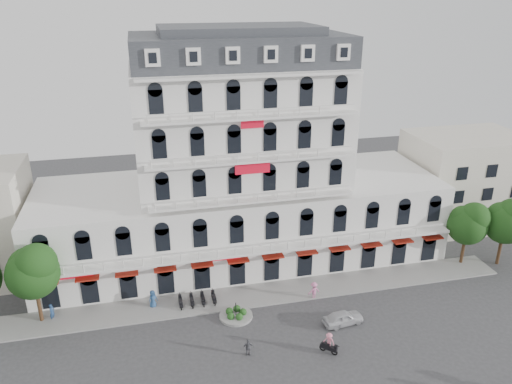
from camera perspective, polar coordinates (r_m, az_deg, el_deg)
The scene contains 15 objects.
ground at distance 45.31m, azimuth 3.15°, elevation -17.94°, with size 120.00×120.00×0.00m, color #38383A.
sidewalk at distance 52.19m, azimuth 0.35°, elevation -11.66°, with size 53.00×4.00×0.16m, color gray.
main_building at distance 55.52m, azimuth -1.79°, elevation 1.99°, with size 45.00×15.00×25.80m.
flank_building_east at distance 70.49m, azimuth 22.54°, elevation 1.30°, with size 14.00×10.00×12.00m, color beige.
traffic_island at distance 49.18m, azimuth -2.31°, elevation -13.83°, with size 3.20×3.20×1.60m.
parked_scooter_row at distance 51.22m, azimuth -6.69°, elevation -12.68°, with size 4.40×1.80×1.10m, color black, non-canonical shape.
tree_west_inner at distance 49.82m, azimuth -24.17°, elevation -8.08°, with size 4.76×4.76×8.25m.
tree_east_inner at distance 60.01m, azimuth 23.10°, elevation -3.20°, with size 4.40×4.37×7.57m.
tree_east_outer at distance 61.56m, azimuth 26.71°, elevation -2.85°, with size 4.65×4.65×8.05m.
parked_car at distance 48.76m, azimuth 9.93°, elevation -13.97°, with size 1.57×3.90×1.33m, color silver.
rider_center at distance 45.08m, azimuth 8.33°, elevation -16.67°, with size 1.32×1.30×2.04m.
pedestrian_left at distance 51.02m, azimuth -11.70°, elevation -11.90°, with size 0.93×0.61×1.91m, color navy.
pedestrian_mid at distance 44.57m, azimuth -0.89°, elevation -17.33°, with size 0.95×0.40×1.63m, color #525259.
pedestrian_right at distance 51.56m, azimuth 6.63°, elevation -11.14°, with size 1.23×0.71×1.90m, color pink.
pedestrian_far at distance 52.09m, azimuth -22.28°, elevation -12.59°, with size 0.64×0.42×1.76m, color navy.
Camera 1 is at (-10.16, -33.05, 29.28)m, focal length 35.00 mm.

